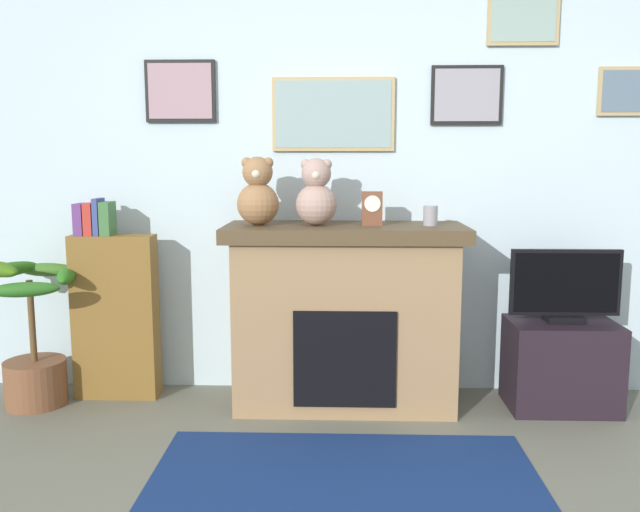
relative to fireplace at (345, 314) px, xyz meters
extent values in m
cube|color=silver|center=(0.07, 0.33, 0.77)|extent=(5.20, 0.12, 2.60)
cube|color=tan|center=(-0.07, 0.25, 1.14)|extent=(0.71, 0.02, 0.42)
cube|color=#84A1A3|center=(-0.07, 0.24, 1.14)|extent=(0.67, 0.00, 0.38)
cube|color=black|center=(-0.97, 0.25, 1.27)|extent=(0.41, 0.02, 0.36)
cube|color=gray|center=(-0.97, 0.24, 1.27)|extent=(0.37, 0.00, 0.32)
cube|color=tan|center=(1.64, 0.25, 1.26)|extent=(0.38, 0.02, 0.27)
cube|color=slate|center=(1.64, 0.24, 1.26)|extent=(0.34, 0.00, 0.23)
cube|color=black|center=(0.70, 0.25, 1.24)|extent=(0.41, 0.02, 0.34)
cube|color=gray|center=(0.70, 0.24, 1.24)|extent=(0.37, 0.00, 0.30)
cube|color=tan|center=(1.01, 0.25, 1.70)|extent=(0.40, 0.02, 0.37)
cube|color=#89A79E|center=(1.01, 0.24, 1.70)|extent=(0.36, 0.00, 0.33)
cube|color=#94734E|center=(0.00, 0.00, -0.05)|extent=(1.22, 0.53, 0.96)
cube|color=#4E3C26|center=(0.00, 0.00, 0.47)|extent=(1.34, 0.59, 0.08)
cube|color=black|center=(0.00, -0.27, -0.18)|extent=(0.55, 0.02, 0.53)
cube|color=brown|center=(-1.35, 0.07, -0.04)|extent=(0.48, 0.16, 0.97)
cube|color=#5F3376|center=(-1.52, 0.07, 0.53)|extent=(0.05, 0.13, 0.18)
cube|color=#B53027|center=(-1.46, 0.07, 0.54)|extent=(0.05, 0.13, 0.19)
cube|color=#344385|center=(-1.42, 0.07, 0.55)|extent=(0.03, 0.13, 0.21)
cube|color=#3A6B38|center=(-1.37, 0.07, 0.54)|extent=(0.06, 0.13, 0.19)
cylinder|color=brown|center=(-1.78, -0.08, -0.40)|extent=(0.34, 0.34, 0.26)
cylinder|color=brown|center=(-1.78, -0.08, -0.03)|extent=(0.04, 0.04, 0.47)
ellipsoid|color=#296D1B|center=(-1.58, -0.03, 0.22)|extent=(0.19, 0.37, 0.08)
ellipsoid|color=#3A6B23|center=(-1.76, 0.13, 0.23)|extent=(0.37, 0.12, 0.08)
ellipsoid|color=#2A6716|center=(-1.92, -0.01, 0.25)|extent=(0.25, 0.37, 0.08)
ellipsoid|color=#396513|center=(-1.87, -0.20, 0.29)|extent=(0.34, 0.31, 0.08)
ellipsoid|color=#2A681F|center=(-1.70, -0.29, 0.19)|extent=(0.37, 0.21, 0.08)
cube|color=black|center=(1.22, -0.03, -0.28)|extent=(0.59, 0.40, 0.50)
cube|color=black|center=(1.22, -0.03, -0.01)|extent=(0.20, 0.14, 0.04)
cube|color=black|center=(1.22, -0.03, 0.20)|extent=(0.61, 0.03, 0.37)
cube|color=black|center=(1.22, -0.05, 0.20)|extent=(0.57, 0.00, 0.33)
cube|color=navy|center=(0.00, -0.94, -0.52)|extent=(1.73, 0.99, 0.01)
cylinder|color=gray|center=(0.47, -0.02, 0.57)|extent=(0.08, 0.08, 0.11)
cube|color=brown|center=(0.15, -0.02, 0.61)|extent=(0.11, 0.08, 0.19)
cylinder|color=white|center=(0.15, -0.06, 0.64)|extent=(0.09, 0.01, 0.09)
sphere|color=#956C46|center=(-0.49, -0.02, 0.63)|extent=(0.23, 0.23, 0.23)
sphere|color=#956C46|center=(-0.49, -0.02, 0.81)|extent=(0.17, 0.17, 0.17)
sphere|color=#956C46|center=(-0.54, -0.02, 0.86)|extent=(0.06, 0.06, 0.06)
sphere|color=#956C46|center=(-0.43, -0.02, 0.86)|extent=(0.06, 0.06, 0.06)
sphere|color=beige|center=(-0.49, -0.09, 0.80)|extent=(0.05, 0.05, 0.05)
sphere|color=tan|center=(-0.16, -0.02, 0.63)|extent=(0.23, 0.23, 0.23)
sphere|color=tan|center=(-0.16, -0.02, 0.80)|extent=(0.17, 0.17, 0.17)
sphere|color=tan|center=(-0.22, -0.02, 0.85)|extent=(0.06, 0.06, 0.06)
sphere|color=tan|center=(-0.10, -0.02, 0.85)|extent=(0.06, 0.06, 0.06)
sphere|color=beige|center=(-0.16, -0.08, 0.79)|extent=(0.05, 0.05, 0.05)
camera|label=1|loc=(-0.02, -3.67, 0.88)|focal=37.04mm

